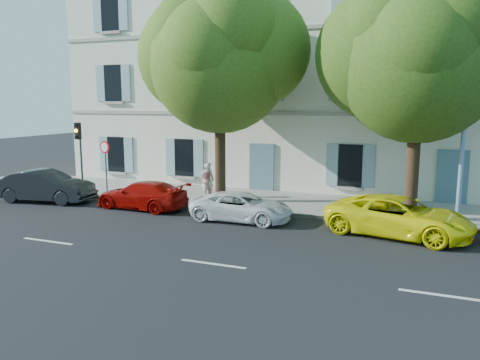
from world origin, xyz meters
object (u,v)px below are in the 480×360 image
at_px(car_red_coupe, 142,195).
at_px(traffic_light, 79,142).
at_px(street_lamp, 467,96).
at_px(car_white_coupe, 242,207).
at_px(pedestrian_a, 207,180).
at_px(tree_right, 419,62).
at_px(tree_left, 220,64).
at_px(pedestrian_b, 207,179).
at_px(road_sign, 105,156).
at_px(car_yellow_supercar, 399,216).
at_px(car_dark_sedan, 45,186).

height_order(car_red_coupe, traffic_light, traffic_light).
xyz_separation_m(car_red_coupe, street_lamp, (12.46, 1.27, 4.15)).
xyz_separation_m(car_white_coupe, pedestrian_a, (-2.90, 3.01, 0.40)).
bearing_deg(car_white_coupe, tree_right, -73.22).
xyz_separation_m(tree_left, pedestrian_a, (-0.90, 0.54, -5.24)).
distance_m(traffic_light, street_lamp, 16.92).
bearing_deg(pedestrian_b, traffic_light, 27.33).
xyz_separation_m(tree_left, pedestrian_b, (-0.96, 0.63, -5.23)).
height_order(tree_left, road_sign, tree_left).
distance_m(car_yellow_supercar, tree_left, 9.82).
height_order(car_white_coupe, tree_right, tree_right).
xyz_separation_m(car_yellow_supercar, pedestrian_b, (-8.71, 3.07, 0.28)).
distance_m(car_yellow_supercar, road_sign, 13.52).
height_order(car_dark_sedan, tree_left, tree_left).
xyz_separation_m(car_red_coupe, road_sign, (-2.84, 1.32, 1.43)).
height_order(car_dark_sedan, car_red_coupe, car_dark_sedan).
height_order(tree_left, tree_right, tree_left).
xyz_separation_m(tree_right, traffic_light, (-15.16, -0.34, -3.33)).
bearing_deg(tree_right, car_dark_sedan, -172.58).
relative_size(car_dark_sedan, car_red_coupe, 1.08).
relative_size(car_yellow_supercar, street_lamp, 0.60).
relative_size(car_red_coupe, car_white_coupe, 1.04).
distance_m(car_dark_sedan, car_red_coupe, 4.94).
bearing_deg(car_yellow_supercar, street_lamp, -38.88).
bearing_deg(road_sign, tree_left, 8.19).
distance_m(car_red_coupe, pedestrian_a, 3.26).
bearing_deg(traffic_light, road_sign, 0.69).
height_order(tree_left, pedestrian_a, tree_left).
bearing_deg(tree_right, tree_left, 176.57).
height_order(car_dark_sedan, car_white_coupe, car_dark_sedan).
bearing_deg(car_white_coupe, pedestrian_a, 42.61).
distance_m(car_red_coupe, tree_left, 6.58).
bearing_deg(car_dark_sedan, road_sign, -59.33).
relative_size(car_red_coupe, tree_left, 0.44).
bearing_deg(tree_left, traffic_light, -173.38).
bearing_deg(car_yellow_supercar, pedestrian_b, 82.29).
distance_m(tree_right, road_sign, 14.22).
bearing_deg(car_red_coupe, tree_right, 101.76).
bearing_deg(street_lamp, car_white_coupe, -168.11).
height_order(car_dark_sedan, road_sign, road_sign).
bearing_deg(car_red_coupe, car_white_coupe, 88.94).
height_order(traffic_light, street_lamp, street_lamp).
distance_m(car_white_coupe, pedestrian_a, 4.20).
bearing_deg(car_white_coupe, car_yellow_supercar, -91.07).
bearing_deg(car_white_coupe, pedestrian_b, 42.26).
height_order(road_sign, street_lamp, street_lamp).
xyz_separation_m(car_white_coupe, tree_right, (6.07, 1.99, 5.42)).
height_order(car_white_coupe, tree_left, tree_left).
distance_m(tree_left, road_sign, 7.02).
distance_m(car_white_coupe, tree_right, 8.38).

